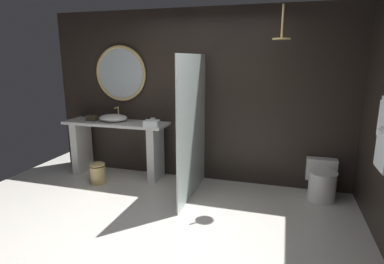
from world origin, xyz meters
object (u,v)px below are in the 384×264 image
Objects in this scene: round_wall_mirror at (121,74)px; toilet at (322,180)px; folded_hand_towel at (152,123)px; vessel_sink at (113,118)px; tumbler_cup at (153,121)px; tissue_box at (92,118)px; rain_shower_head at (282,36)px; waste_bin at (98,172)px.

toilet is at bearing -3.71° from round_wall_mirror.
toilet is 2.62× the size of folded_hand_towel.
vessel_sink reaches higher than tumbler_cup.
tissue_box is 0.30× the size of toilet.
tumbler_cup is 2.56m from toilet.
vessel_sink is 2.10× the size of folded_hand_towel.
rain_shower_head is 2.16m from folded_hand_towel.
round_wall_mirror is 1.05m from folded_hand_towel.
tumbler_cup is at bearing -22.17° from round_wall_mirror.
vessel_sink is 4.37× the size of tumbler_cup.
rain_shower_head reaches higher than toilet.
vessel_sink is at bearing 79.72° from waste_bin.
round_wall_mirror is 2.17× the size of rain_shower_head.
round_wall_mirror reaches higher than tumbler_cup.
tissue_box is 0.89m from waste_bin.
rain_shower_head is (2.47, -0.50, 0.50)m from round_wall_mirror.
folded_hand_towel is at bearing -6.23° from tissue_box.
folded_hand_towel is (-1.78, 0.12, -1.20)m from rain_shower_head.
tumbler_cup is at bearing 105.68° from folded_hand_towel.
vessel_sink reaches higher than tissue_box.
waste_bin is 1.54× the size of folded_hand_towel.
toilet is at bearing 7.48° from waste_bin.
rain_shower_head is at bearing 2.74° from waste_bin.
toilet is (3.52, 0.06, -0.68)m from tissue_box.
toilet is 3.27m from waste_bin.
toilet is at bearing 0.98° from tissue_box.
round_wall_mirror reaches higher than folded_hand_towel.
waste_bin is at bearing -100.28° from vessel_sink.
tissue_box is at bearing 127.08° from waste_bin.
round_wall_mirror reaches higher than vessel_sink.
round_wall_mirror is at bearing 32.67° from tissue_box.
toilet is at bearing 0.12° from vessel_sink.
tissue_box is 1.10m from folded_hand_towel.
rain_shower_head is (2.52, -0.29, 1.19)m from vessel_sink.
round_wall_mirror is 1.60m from waste_bin.
rain_shower_head is 0.71× the size of toilet.
tumbler_cup is 0.31× the size of waste_bin.
rain_shower_head is at bearing -154.93° from toilet.
tumbler_cup is at bearing -0.14° from tissue_box.
folded_hand_towel is (0.68, -0.38, -0.70)m from round_wall_mirror.
waste_bin is 1.15m from folded_hand_towel.
vessel_sink is 0.52× the size of round_wall_mirror.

